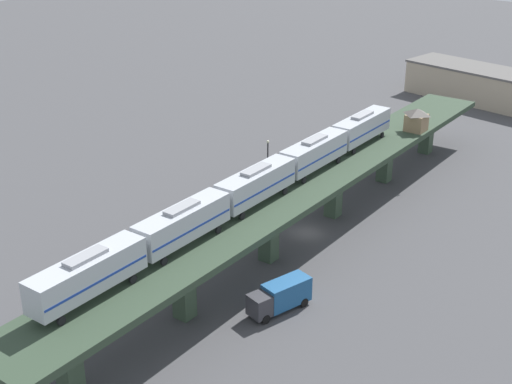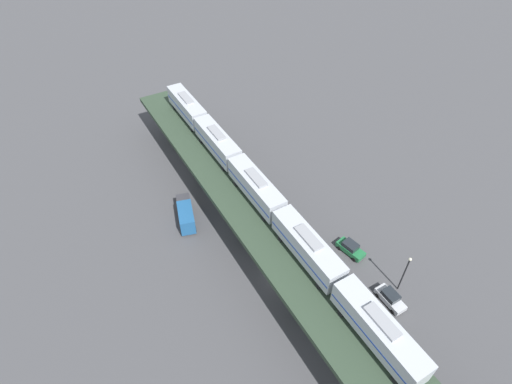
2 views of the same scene
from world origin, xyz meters
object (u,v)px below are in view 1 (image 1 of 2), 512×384
object	(u,v)px
signal_hut	(417,119)
street_car_silver	(285,181)
street_car_green	(242,200)
street_lamp	(268,159)
warehouse_building	(477,84)
street_car_blue	(351,153)
subway_train	(256,184)
delivery_truck	(280,296)

from	to	relation	value
signal_hut	street_car_silver	bearing A→B (deg)	-126.86
street_car_silver	street_car_green	size ratio (longest dim) A/B	0.96
street_lamp	warehouse_building	size ratio (longest dim) A/B	0.24
street_car_green	signal_hut	bearing A→B (deg)	64.20
street_car_green	street_lamp	world-z (taller)	street_lamp
street_car_silver	street_lamp	xyz separation A→B (m)	(-2.46, -1.11, 3.17)
street_car_blue	street_car_silver	size ratio (longest dim) A/B	1.02
signal_hut	street_lamp	xyz separation A→B (m)	(-14.48, -17.15, -4.84)
street_car_blue	warehouse_building	size ratio (longest dim) A/B	0.16
street_lamp	warehouse_building	distance (m)	61.74
subway_train	street_car_blue	world-z (taller)	subway_train
subway_train	signal_hut	distance (m)	35.43
signal_hut	street_lamp	bearing A→B (deg)	-130.18
signal_hut	warehouse_building	distance (m)	45.83
street_car_green	warehouse_building	size ratio (longest dim) A/B	0.16
signal_hut	street_car_silver	distance (m)	21.59
street_lamp	street_car_green	bearing A→B (deg)	-75.10
street_car_blue	street_car_silver	xyz separation A→B (m)	(-0.98, -16.14, 0.00)
signal_hut	street_car_green	xyz separation A→B (m)	(-12.29, -25.41, -8.01)
delivery_truck	subway_train	bearing A→B (deg)	142.86
street_car_green	delivery_truck	xyz separation A→B (m)	(20.13, -16.93, 0.82)
signal_hut	delivery_truck	world-z (taller)	signal_hut
subway_train	warehouse_building	size ratio (longest dim) A/B	2.12
street_car_blue	street_car_silver	bearing A→B (deg)	-93.47
subway_train	warehouse_building	world-z (taller)	subway_train
street_car_silver	street_car_green	distance (m)	9.38
street_car_green	warehouse_building	xyz separation A→B (m)	(2.42, 69.83, 2.47)
subway_train	street_car_green	xyz separation A→B (m)	(-10.96, 9.98, -8.75)
street_car_green	warehouse_building	world-z (taller)	warehouse_building
street_car_silver	street_car_green	world-z (taller)	same
street_car_blue	subway_train	bearing A→B (deg)	-74.68
street_lamp	subway_train	bearing A→B (deg)	-54.21
signal_hut	delivery_truck	xyz separation A→B (m)	(7.84, -42.34, -7.19)
subway_train	delivery_truck	bearing A→B (deg)	-37.14
subway_train	delivery_truck	world-z (taller)	subway_train
street_car_blue	delivery_truck	xyz separation A→B (m)	(18.89, -42.44, 0.82)
signal_hut	street_lamp	size ratio (longest dim) A/B	0.50
signal_hut	street_car_blue	size ratio (longest dim) A/B	0.75
street_car_blue	street_car_green	distance (m)	25.54
street_car_silver	warehouse_building	size ratio (longest dim) A/B	0.15
street_car_blue	delivery_truck	size ratio (longest dim) A/B	0.61
subway_train	warehouse_building	distance (m)	80.51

